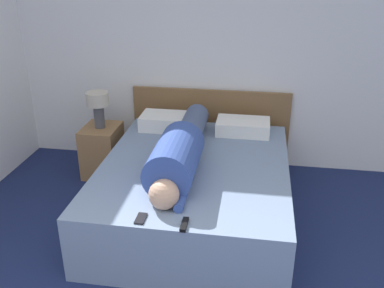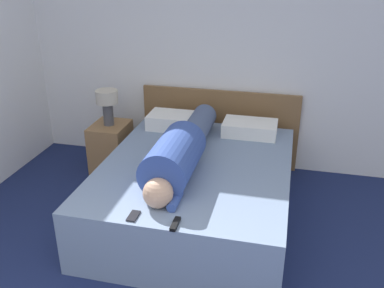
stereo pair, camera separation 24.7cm
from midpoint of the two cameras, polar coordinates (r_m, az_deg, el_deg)
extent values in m
cube|color=white|center=(4.59, -1.35, 12.92)|extent=(5.03, 0.06, 2.60)
cube|color=#7589A8|center=(3.81, -1.51, -6.24)|extent=(1.60, 1.98, 0.53)
cube|color=brown|center=(4.74, 0.94, 2.27)|extent=(1.72, 0.04, 0.85)
cube|color=olive|center=(4.68, -13.35, -0.87)|extent=(0.36, 0.44, 0.53)
cylinder|color=#4C4C51|center=(4.53, -13.81, 3.58)|extent=(0.11, 0.11, 0.24)
cylinder|color=beige|center=(4.47, -14.05, 5.84)|extent=(0.23, 0.23, 0.13)
sphere|color=tan|center=(3.03, -6.12, -6.73)|extent=(0.22, 0.22, 0.22)
cylinder|color=#334C99|center=(3.35, -4.37, -2.02)|extent=(0.37, 0.70, 0.37)
cylinder|color=#47567A|center=(4.07, -1.89, 1.87)|extent=(0.24, 0.84, 0.24)
cylinder|color=#334C99|center=(3.09, -3.81, -7.64)|extent=(0.07, 0.22, 0.07)
cube|color=white|center=(4.41, -4.78, 2.97)|extent=(0.55, 0.34, 0.15)
cube|color=white|center=(4.30, 5.18, 2.30)|extent=(0.53, 0.34, 0.13)
cube|color=black|center=(2.88, -3.53, -10.71)|extent=(0.04, 0.15, 0.02)
cube|color=black|center=(2.99, -9.24, -9.82)|extent=(0.06, 0.13, 0.01)
camera|label=1|loc=(0.12, -92.06, -0.92)|focal=40.00mm
camera|label=2|loc=(0.12, 87.94, 0.92)|focal=40.00mm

